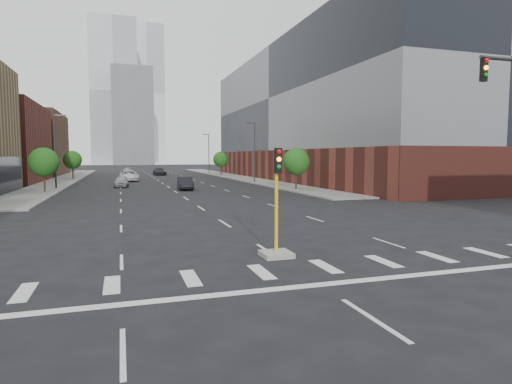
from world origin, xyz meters
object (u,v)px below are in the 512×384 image
car_deep_right (160,171)px  car_distant (127,170)px  car_far_left (129,176)px  car_near_left (121,182)px  car_mid_right (185,183)px  median_traffic_signal (277,233)px

car_deep_right → car_distant: bearing=111.9°
car_distant → car_far_left: bearing=-81.9°
car_near_left → car_mid_right: bearing=-38.6°
car_near_left → car_deep_right: 35.10m
car_near_left → car_far_left: car_far_left is taller
median_traffic_signal → car_deep_right: bearing=88.5°
car_near_left → car_deep_right: (7.87, 34.21, 0.08)m
car_deep_right → car_distant: car_deep_right is taller
car_near_left → car_distant: size_ratio=1.01×
car_mid_right → car_far_left: bearing=109.7°
car_far_left → car_deep_right: 21.35m
median_traffic_signal → car_near_left: (-5.88, 42.70, -0.25)m
car_near_left → car_far_left: size_ratio=0.69×
median_traffic_signal → car_far_left: (-4.63, 56.61, -0.12)m
car_far_left → car_deep_right: bearing=69.8°
car_deep_right → car_far_left: bearing=-111.6°
car_near_left → car_far_left: bearing=88.9°
car_mid_right → car_deep_right: (0.49, 41.01, 0.01)m
car_deep_right → median_traffic_signal: bearing=-95.0°
car_far_left → car_deep_right: car_far_left is taller
car_mid_right → car_deep_right: bearing=92.5°
car_mid_right → car_far_left: size_ratio=0.78×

